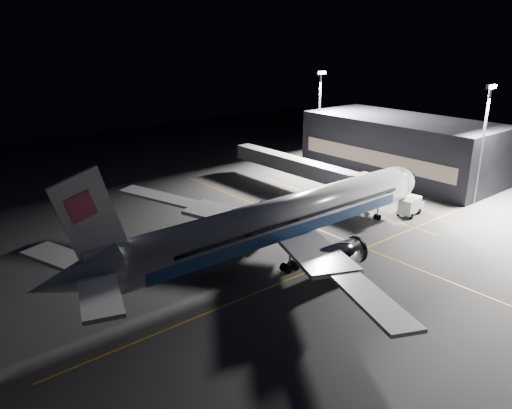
{
  "coord_description": "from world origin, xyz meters",
  "views": [
    {
      "loc": [
        -42.77,
        -45.65,
        28.83
      ],
      "look_at": [
        -0.91,
        4.93,
        6.0
      ],
      "focal_mm": 35.0,
      "sensor_mm": 36.0,
      "label": 1
    }
  ],
  "objects": [
    {
      "name": "jet_bridge",
      "position": [
        22.0,
        18.06,
        4.58
      ],
      "size": [
        3.6,
        34.4,
        6.3
      ],
      "color": "#B2B2B7",
      "rests_on": "ground"
    },
    {
      "name": "safety_cone_c",
      "position": [
        -8.0,
        4.56,
        0.27
      ],
      "size": [
        0.36,
        0.36,
        0.53
      ],
      "primitive_type": "cone",
      "color": "#EA4F09",
      "rests_on": "ground"
    },
    {
      "name": "service_truck",
      "position": [
        26.87,
        -1.9,
        1.58
      ],
      "size": [
        6.08,
        3.35,
        2.95
      ],
      "rotation": [
        0.0,
        0.0,
        0.19
      ],
      "color": "silver",
      "rests_on": "ground"
    },
    {
      "name": "guide_line_main",
      "position": [
        10.0,
        0.0,
        0.01
      ],
      "size": [
        0.25,
        80.0,
        0.01
      ],
      "primitive_type": "cube",
      "color": "gold",
      "rests_on": "ground"
    },
    {
      "name": "guide_line_cross",
      "position": [
        0.0,
        -6.0,
        0.01
      ],
      "size": [
        70.0,
        0.25,
        0.01
      ],
      "primitive_type": "cube",
      "color": "gold",
      "rests_on": "ground"
    },
    {
      "name": "floodlight_mast_north",
      "position": [
        40.0,
        31.99,
        12.37
      ],
      "size": [
        2.4,
        0.68,
        20.7
      ],
      "color": "#59595E",
      "rests_on": "ground"
    },
    {
      "name": "safety_cone_a",
      "position": [
        -5.56,
        4.8,
        0.32
      ],
      "size": [
        0.43,
        0.43,
        0.64
      ],
      "primitive_type": "cone",
      "color": "#EA4F09",
      "rests_on": "ground"
    },
    {
      "name": "baggage_tug",
      "position": [
        2.38,
        16.8,
        0.82
      ],
      "size": [
        3.01,
        2.77,
        1.77
      ],
      "rotation": [
        0.0,
        0.0,
        0.42
      ],
      "color": "black",
      "rests_on": "ground"
    },
    {
      "name": "safety_cone_b",
      "position": [
        -1.17,
        7.7,
        0.32
      ],
      "size": [
        0.43,
        0.43,
        0.64
      ],
      "primitive_type": "cone",
      "color": "#EA4F09",
      "rests_on": "ground"
    },
    {
      "name": "terminal",
      "position": [
        45.98,
        14.0,
        6.0
      ],
      "size": [
        18.12,
        40.0,
        12.0
      ],
      "color": "black",
      "rests_on": "ground"
    },
    {
      "name": "guide_line_side",
      "position": [
        22.0,
        10.0,
        0.01
      ],
      "size": [
        0.25,
        40.0,
        0.01
      ],
      "primitive_type": "cube",
      "color": "gold",
      "rests_on": "ground"
    },
    {
      "name": "airliner",
      "position": [
        -1.08,
        0.0,
        5.16
      ],
      "size": [
        61.48,
        54.22,
        16.64
      ],
      "color": "silver",
      "rests_on": "ground"
    },
    {
      "name": "floodlight_mast_south",
      "position": [
        40.0,
        -6.01,
        12.37
      ],
      "size": [
        2.4,
        0.67,
        20.7
      ],
      "color": "#59595E",
      "rests_on": "ground"
    },
    {
      "name": "ground",
      "position": [
        0.0,
        0.0,
        0.0
      ],
      "size": [
        200.0,
        200.0,
        0.0
      ],
      "primitive_type": "plane",
      "color": "#4C4C4F",
      "rests_on": "ground"
    }
  ]
}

